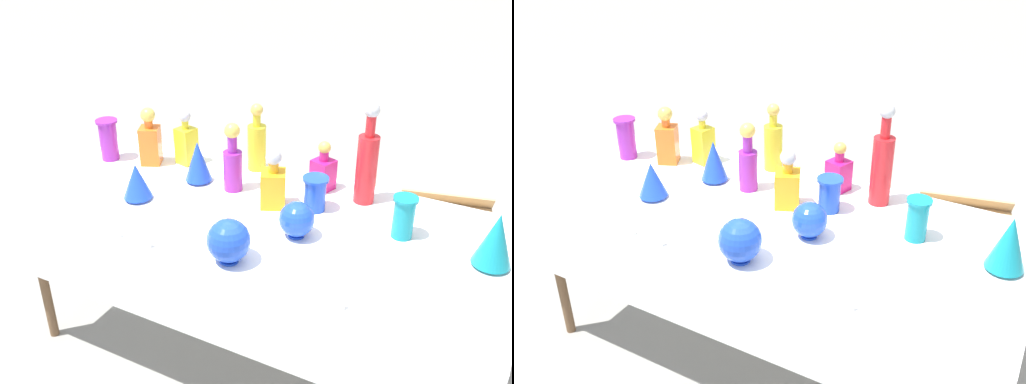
% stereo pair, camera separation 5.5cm
% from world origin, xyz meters
% --- Properties ---
extents(ground_plane, '(40.00, 40.00, 0.00)m').
position_xyz_m(ground_plane, '(0.00, 0.00, 0.00)').
color(ground_plane, gray).
extents(display_table, '(2.07, 0.93, 0.76)m').
position_xyz_m(display_table, '(0.00, -0.03, 0.70)').
color(display_table, white).
rests_on(display_table, ground).
extents(tall_bottle_0, '(0.09, 0.09, 0.33)m').
position_xyz_m(tall_bottle_0, '(-0.19, 0.38, 0.89)').
color(tall_bottle_0, yellow).
rests_on(tall_bottle_0, display_table).
extents(tall_bottle_1, '(0.08, 0.08, 0.31)m').
position_xyz_m(tall_bottle_1, '(-0.19, 0.14, 0.90)').
color(tall_bottle_1, purple).
rests_on(tall_bottle_1, display_table).
extents(tall_bottle_2, '(0.09, 0.09, 0.44)m').
position_xyz_m(tall_bottle_2, '(0.36, 0.31, 0.94)').
color(tall_bottle_2, red).
rests_on(tall_bottle_2, display_table).
extents(square_decanter_0, '(0.12, 0.12, 0.28)m').
position_xyz_m(square_decanter_0, '(-0.68, 0.20, 0.88)').
color(square_decanter_0, orange).
rests_on(square_decanter_0, display_table).
extents(square_decanter_1, '(0.11, 0.11, 0.23)m').
position_xyz_m(square_decanter_1, '(0.16, 0.33, 0.85)').
color(square_decanter_1, '#C61972').
rests_on(square_decanter_1, display_table).
extents(square_decanter_2, '(0.14, 0.14, 0.26)m').
position_xyz_m(square_decanter_2, '(0.03, 0.09, 0.86)').
color(square_decanter_2, orange).
rests_on(square_decanter_2, display_table).
extents(square_decanter_3, '(0.10, 0.10, 0.27)m').
position_xyz_m(square_decanter_3, '(-0.53, 0.28, 0.87)').
color(square_decanter_3, yellow).
rests_on(square_decanter_3, display_table).
extents(slender_vase_0, '(0.11, 0.11, 0.21)m').
position_xyz_m(slender_vase_0, '(-0.89, 0.14, 0.87)').
color(slender_vase_0, purple).
rests_on(slender_vase_0, display_table).
extents(slender_vase_1, '(0.11, 0.11, 0.15)m').
position_xyz_m(slender_vase_1, '(0.20, 0.14, 0.84)').
color(slender_vase_1, blue).
rests_on(slender_vase_1, display_table).
extents(slender_vase_2, '(0.10, 0.10, 0.17)m').
position_xyz_m(slender_vase_2, '(0.58, 0.10, 0.85)').
color(slender_vase_2, teal).
rests_on(slender_vase_2, display_table).
extents(fluted_vase_0, '(0.14, 0.14, 0.21)m').
position_xyz_m(fluted_vase_0, '(0.91, 0.06, 0.87)').
color(fluted_vase_0, teal).
rests_on(fluted_vase_0, display_table).
extents(fluted_vase_1, '(0.13, 0.13, 0.17)m').
position_xyz_m(fluted_vase_1, '(-0.51, -0.13, 0.85)').
color(fluted_vase_1, blue).
rests_on(fluted_vase_1, display_table).
extents(fluted_vase_2, '(0.12, 0.12, 0.19)m').
position_xyz_m(fluted_vase_2, '(-0.37, 0.14, 0.86)').
color(fluted_vase_2, blue).
rests_on(fluted_vase_2, display_table).
extents(round_bowl_0, '(0.14, 0.14, 0.15)m').
position_xyz_m(round_bowl_0, '(0.22, -0.08, 0.84)').
color(round_bowl_0, blue).
rests_on(round_bowl_0, display_table).
extents(round_bowl_1, '(0.16, 0.16, 0.17)m').
position_xyz_m(round_bowl_1, '(0.07, -0.35, 0.85)').
color(round_bowl_1, blue).
rests_on(round_bowl_1, display_table).
extents(price_tag_left, '(0.06, 0.02, 0.04)m').
position_xyz_m(price_tag_left, '(0.50, -0.42, 0.78)').
color(price_tag_left, white).
rests_on(price_tag_left, display_table).
extents(price_tag_center, '(0.06, 0.03, 0.04)m').
position_xyz_m(price_tag_center, '(-0.26, -0.41, 0.78)').
color(price_tag_center, white).
rests_on(price_tag_center, display_table).
extents(price_tag_right, '(0.05, 0.02, 0.04)m').
position_xyz_m(price_tag_right, '(-0.40, -0.40, 0.78)').
color(price_tag_right, white).
rests_on(price_tag_right, display_table).
extents(cardboard_box_behind_left, '(0.63, 0.54, 0.47)m').
position_xyz_m(cardboard_box_behind_left, '(0.60, 1.02, 0.19)').
color(cardboard_box_behind_left, tan).
rests_on(cardboard_box_behind_left, ground).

